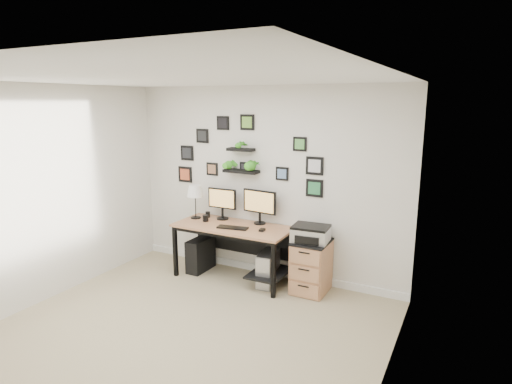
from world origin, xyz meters
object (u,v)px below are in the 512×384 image
Objects in this scene: desk at (236,234)px; pc_tower_black at (201,254)px; monitor_right at (260,204)px; printer at (311,234)px; mug at (205,218)px; table_lamp at (195,192)px; monitor_left at (222,201)px; file_cabinet at (311,266)px; pc_tower_grey at (268,268)px.

desk is 3.42× the size of pc_tower_black.
monitor_right is 1.08× the size of printer.
mug is (-0.48, -0.03, 0.17)m from desk.
table_lamp is (-0.94, -0.16, 0.11)m from monitor_right.
table_lamp reaches higher than mug.
desk reaches higher than pc_tower_black.
monitor_left is 4.92× the size of mug.
file_cabinet is (1.06, 0.06, -0.29)m from desk.
file_cabinet is at bearing 41.51° from printer.
pc_tower_grey is at bearing -3.04° from table_lamp.
monitor_right is at bearing 18.04° from mug.
pc_tower_grey is at bearing -1.59° from desk.
file_cabinet is 1.43× the size of printer.
desk is at bearing -4.04° from table_lamp.
monitor_right is 5.60× the size of mug.
table_lamp is at bearing 175.96° from desk.
mug reaches higher than pc_tower_grey.
printer is (1.37, -0.13, -0.24)m from monitor_left.
monitor_left is 0.95× the size of printer.
file_cabinet is (1.54, 0.09, -0.46)m from mug.
mug is at bearing -179.05° from pc_tower_grey.
mug is 0.19× the size of pc_tower_grey.
monitor_right reaches higher than monitor_left.
monitor_left is 0.94× the size of pc_tower_grey.
printer is at bearing 6.05° from pc_tower_grey.
pc_tower_grey is (0.81, -0.19, -0.79)m from monitor_left.
printer is at bearing -138.49° from file_cabinet.
printer is (1.52, 0.08, -0.02)m from mug.
monitor_left is at bearing 175.17° from file_cabinet.
table_lamp reaches higher than pc_tower_black.
table_lamp is 1.49m from pc_tower_grey.
pc_tower_black is at bearing -146.15° from monitor_left.
pc_tower_black is 1.66m from file_cabinet.
pc_tower_grey is 1.01× the size of printer.
monitor_right is 1.08× the size of pc_tower_black.
monitor_left is at bearing 166.92° from pc_tower_grey.
table_lamp reaches higher than pc_tower_grey.
desk reaches higher than file_cabinet.
printer is (-0.01, -0.01, 0.44)m from file_cabinet.
printer is at bearing 2.84° from mug.
desk is 3.33× the size of table_lamp.
monitor_right is 0.96m from table_lamp.
monitor_left is at bearing -176.86° from monitor_right.
monitor_right reaches higher than printer.
printer is at bearing 2.52° from desk.
pc_tower_grey is at bearing 0.95° from mug.
printer reaches higher than pc_tower_black.
monitor_right is 1.08m from file_cabinet.
printer is at bearing -11.40° from monitor_right.
monitor_right is 1.05× the size of table_lamp.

